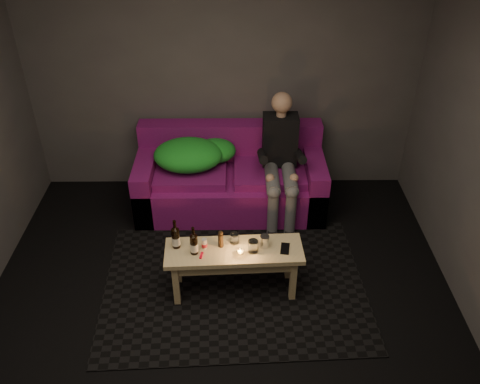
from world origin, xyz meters
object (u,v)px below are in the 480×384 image
object	(u,v)px
person	(281,157)
beer_bottle_b	(194,244)
sofa	(230,180)
steel_cup	(265,241)
beer_bottle_a	(176,237)
coffee_table	(234,257)

from	to	relation	value
person	beer_bottle_b	size ratio (longest dim) A/B	4.88
sofa	steel_cup	world-z (taller)	sofa
person	beer_bottle_a	world-z (taller)	person
coffee_table	person	bearing A→B (deg)	67.87
person	steel_cup	world-z (taller)	person
beer_bottle_a	steel_cup	world-z (taller)	beer_bottle_a
person	coffee_table	size ratio (longest dim) A/B	1.11
beer_bottle_a	coffee_table	bearing A→B (deg)	-4.58
steel_cup	sofa	bearing A→B (deg)	103.04
sofa	beer_bottle_b	world-z (taller)	sofa
coffee_table	beer_bottle_b	size ratio (longest dim) A/B	4.40
coffee_table	beer_bottle_b	xyz separation A→B (m)	(-0.32, -0.04, 0.18)
sofa	beer_bottle_a	xyz separation A→B (m)	(-0.44, -1.25, 0.27)
sofa	beer_bottle_b	xyz separation A→B (m)	(-0.28, -1.33, 0.26)
beer_bottle_b	steel_cup	distance (m)	0.58
coffee_table	beer_bottle_b	bearing A→B (deg)	-173.02
beer_bottle_b	steel_cup	bearing A→B (deg)	7.45
beer_bottle_b	beer_bottle_a	bearing A→B (deg)	153.23
coffee_table	beer_bottle_a	size ratio (longest dim) A/B	4.26
beer_bottle_a	steel_cup	xyz separation A→B (m)	(0.73, -0.00, -0.05)
sofa	person	world-z (taller)	person
coffee_table	beer_bottle_a	world-z (taller)	beer_bottle_a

